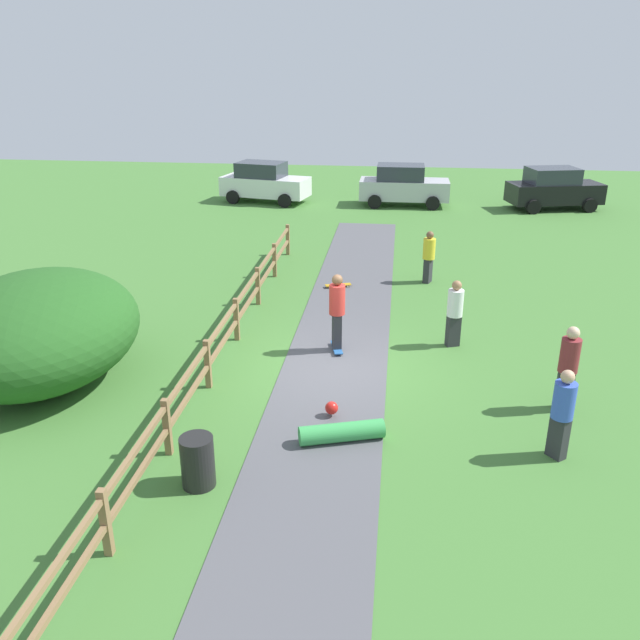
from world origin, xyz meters
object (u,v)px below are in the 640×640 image
(trash_bin, at_px, (198,462))
(parked_car_black, at_px, (554,189))
(skateboard_loose, at_px, (338,285))
(bystander_yellow, at_px, (429,255))
(skater_fallen, at_px, (341,430))
(bush_large, at_px, (39,330))
(parked_car_white, at_px, (264,182))
(bystander_maroon, at_px, (568,364))
(parked_car_silver, at_px, (403,185))
(bystander_blue, at_px, (562,410))
(bystander_white, at_px, (455,310))
(skater_riding, at_px, (337,308))

(trash_bin, xyz_separation_m, parked_car_black, (10.22, 22.67, 0.51))
(trash_bin, height_order, skateboard_loose, trash_bin)
(bystander_yellow, bearing_deg, skater_fallen, -101.24)
(bush_large, distance_m, parked_car_white, 19.43)
(skater_fallen, bearing_deg, bystander_maroon, 21.19)
(trash_bin, bearing_deg, bystander_maroon, 27.01)
(skater_fallen, height_order, bystander_yellow, bystander_yellow)
(parked_car_white, distance_m, parked_car_silver, 6.73)
(bystander_blue, xyz_separation_m, bystander_maroon, (0.48, 1.77, 0.05))
(bush_large, distance_m, bystander_white, 9.49)
(skater_fallen, distance_m, parked_car_white, 21.80)
(bystander_blue, xyz_separation_m, parked_car_white, (-9.54, 21.12, 0.02))
(bush_large, xyz_separation_m, skater_fallen, (6.66, -1.62, -1.00))
(parked_car_white, xyz_separation_m, parked_car_black, (13.68, -0.02, 0.00))
(skater_riding, distance_m, skater_fallen, 4.07)
(skateboard_loose, bearing_deg, skater_riding, -85.02)
(bush_large, distance_m, skateboard_loose, 9.13)
(bystander_blue, relative_size, parked_car_white, 0.38)
(parked_car_white, bearing_deg, skater_fallen, -74.88)
(bystander_blue, xyz_separation_m, parked_car_black, (4.15, 21.10, 0.02))
(bystander_maroon, distance_m, bystander_white, 3.53)
(bystander_blue, height_order, bystander_maroon, bystander_maroon)
(bystander_yellow, bearing_deg, bush_large, -137.45)
(bystander_yellow, height_order, parked_car_black, parked_car_black)
(bush_large, height_order, bystander_maroon, bush_large)
(skater_riding, height_order, skateboard_loose, skater_riding)
(skateboard_loose, relative_size, bystander_maroon, 0.46)
(trash_bin, distance_m, parked_car_white, 22.96)
(bystander_blue, distance_m, bystander_white, 4.93)
(bystander_maroon, bearing_deg, bystander_white, 124.44)
(parked_car_white, bearing_deg, trash_bin, -81.32)
(skater_riding, relative_size, bystander_white, 1.14)
(parked_car_black, bearing_deg, bystander_yellow, -117.94)
(parked_car_black, bearing_deg, trash_bin, -114.26)
(bystander_white, bearing_deg, skateboard_loose, 128.76)
(skater_riding, bearing_deg, bystander_blue, -43.02)
(skater_riding, bearing_deg, bush_large, -159.55)
(skater_riding, height_order, bystander_white, skater_riding)
(skater_riding, height_order, parked_car_silver, skater_riding)
(bush_large, xyz_separation_m, skateboard_loose, (5.79, 6.97, -1.11))
(bystander_maroon, height_order, bystander_yellow, bystander_maroon)
(bystander_blue, height_order, bystander_white, bystander_blue)
(skater_fallen, xyz_separation_m, bystander_blue, (3.86, -0.09, 0.74))
(skater_fallen, xyz_separation_m, bystander_yellow, (1.88, 9.47, 0.70))
(parked_car_silver, bearing_deg, bystander_white, -85.50)
(bush_large, bearing_deg, skateboard_loose, 50.26)
(skateboard_loose, height_order, bystander_maroon, bystander_maroon)
(skater_riding, distance_m, bystander_yellow, 6.01)
(bystander_blue, bearing_deg, trash_bin, -165.52)
(bystander_blue, distance_m, bystander_yellow, 9.76)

